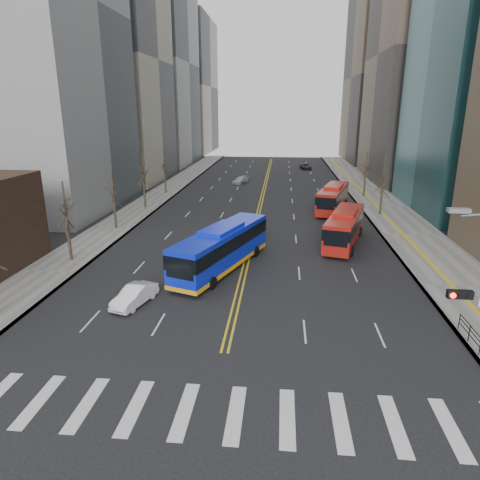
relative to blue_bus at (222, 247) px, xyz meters
The scene contains 14 objects.
ground 18.60m from the blue_bus, 83.88° to the right, with size 220.00×220.00×0.00m, color black.
sidewalk_right 33.04m from the blue_bus, 53.81° to the left, with size 7.00×130.00×0.15m, color slate.
sidewalk_left 30.39m from the blue_bus, 118.63° to the left, with size 5.00×130.00×0.15m, color slate.
crosswalk 18.60m from the blue_bus, 83.88° to the right, with size 26.70×4.00×0.01m.
centerline 36.72m from the blue_bus, 86.92° to the left, with size 0.55×100.00×0.01m.
office_towers 54.75m from the blue_bus, 87.61° to the left, with size 83.00×134.00×58.00m.
street_trees 17.23m from the blue_bus, 107.85° to the left, with size 35.20×47.20×7.60m.
blue_bus is the anchor object (origin of this frame).
red_bus_near 14.19m from the blue_bus, 35.89° to the left, with size 5.51×11.44×3.54m.
red_bus_far 26.21m from the blue_bus, 62.86° to the left, with size 5.54×11.57×3.58m.
car_white 9.35m from the blue_bus, 124.24° to the right, with size 1.45×4.16×1.37m, color white.
car_dark_mid 16.82m from the blue_bus, 47.32° to the left, with size 1.87×4.64×1.58m, color black.
car_silver 44.83m from the blue_bus, 93.41° to the left, with size 1.74×4.27×1.24m, color #ADADB3.
car_dark_far 66.61m from the blue_bus, 81.00° to the left, with size 2.10×4.57×1.27m, color black.
Camera 1 is at (2.98, -16.25, 13.36)m, focal length 32.00 mm.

